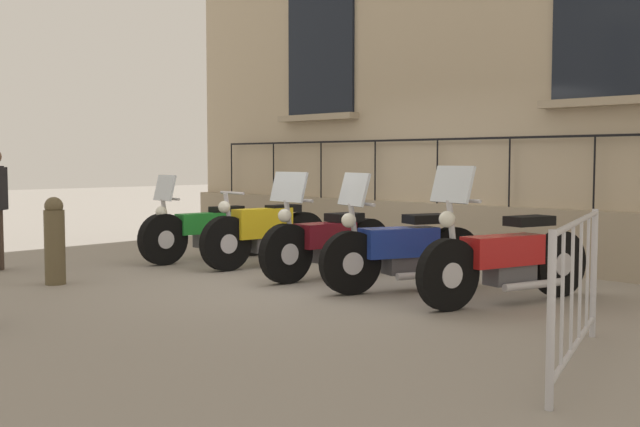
% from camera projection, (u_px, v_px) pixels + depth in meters
% --- Properties ---
extents(ground_plane, '(60.00, 60.00, 0.00)m').
position_uv_depth(ground_plane, '(321.00, 279.00, 9.27)').
color(ground_plane, gray).
extents(motorcycle_green, '(2.23, 0.53, 1.24)m').
position_uv_depth(motorcycle_green, '(208.00, 231.00, 10.99)').
color(motorcycle_green, black).
rests_on(motorcycle_green, ground_plane).
extents(motorcycle_yellow, '(1.98, 0.58, 1.04)m').
position_uv_depth(motorcycle_yellow, '(265.00, 234.00, 10.31)').
color(motorcycle_yellow, black).
rests_on(motorcycle_yellow, ground_plane).
extents(motorcycle_maroon, '(2.00, 0.73, 1.31)m').
position_uv_depth(motorcycle_maroon, '(327.00, 243.00, 9.30)').
color(motorcycle_maroon, black).
rests_on(motorcycle_maroon, ground_plane).
extents(motorcycle_blue, '(1.88, 0.99, 1.31)m').
position_uv_depth(motorcycle_blue, '(402.00, 251.00, 8.41)').
color(motorcycle_blue, black).
rests_on(motorcycle_blue, ground_plane).
extents(motorcycle_red, '(2.17, 0.84, 1.39)m').
position_uv_depth(motorcycle_red, '(505.00, 259.00, 7.65)').
color(motorcycle_red, black).
rests_on(motorcycle_red, ground_plane).
extents(crowd_barrier, '(1.99, 0.69, 1.05)m').
position_uv_depth(crowd_barrier, '(576.00, 287.00, 5.28)').
color(crowd_barrier, '#B7B7BF').
rests_on(crowd_barrier, ground_plane).
extents(bollard, '(0.24, 0.24, 1.02)m').
position_uv_depth(bollard, '(55.00, 240.00, 8.84)').
color(bollard, brown).
rests_on(bollard, ground_plane).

